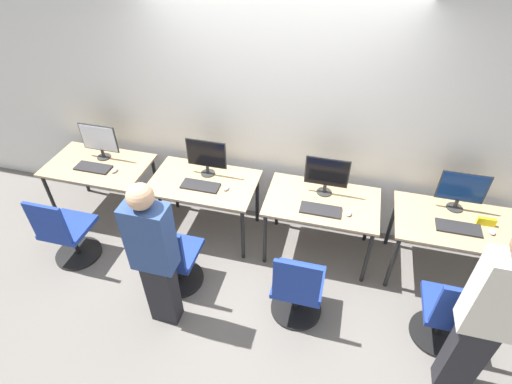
{
  "coord_description": "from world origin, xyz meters",
  "views": [
    {
      "loc": [
        0.74,
        -2.73,
        3.28
      ],
      "look_at": [
        0.0,
        0.14,
        0.86
      ],
      "focal_mm": 28.0,
      "sensor_mm": 36.0,
      "label": 1
    }
  ],
  "objects": [
    {
      "name": "mouse_right",
      "position": [
        0.89,
        0.21,
        0.73
      ],
      "size": [
        0.06,
        0.09,
        0.03
      ],
      "color": "silver",
      "rests_on": "desk_right"
    },
    {
      "name": "desk_left",
      "position": [
        -0.63,
        0.35,
        0.64
      ],
      "size": [
        1.12,
        0.7,
        0.71
      ],
      "color": "tan",
      "rests_on": "ground_plane"
    },
    {
      "name": "desk_far_left",
      "position": [
        -1.88,
        0.35,
        0.64
      ],
      "size": [
        1.12,
        0.7,
        0.71
      ],
      "color": "tan",
      "rests_on": "ground_plane"
    },
    {
      "name": "monitor_right",
      "position": [
        0.63,
        0.49,
        0.94
      ],
      "size": [
        0.43,
        0.15,
        0.42
      ],
      "color": "#2D2D2D",
      "rests_on": "desk_right"
    },
    {
      "name": "mouse_far_left",
      "position": [
        -1.63,
        0.27,
        0.73
      ],
      "size": [
        0.06,
        0.09,
        0.03
      ],
      "color": "silver",
      "rests_on": "desk_far_left"
    },
    {
      "name": "placard_far_right",
      "position": [
        2.13,
        0.38,
        0.75
      ],
      "size": [
        0.16,
        0.03,
        0.08
      ],
      "color": "yellow",
      "rests_on": "desk_far_right"
    },
    {
      "name": "monitor_left",
      "position": [
        -0.63,
        0.49,
        0.94
      ],
      "size": [
        0.43,
        0.15,
        0.42
      ],
      "color": "#2D2D2D",
      "rests_on": "desk_left"
    },
    {
      "name": "wall_back",
      "position": [
        0.0,
        0.82,
        1.4
      ],
      "size": [
        12.0,
        0.05,
        2.8
      ],
      "color": "silver",
      "rests_on": "ground_plane"
    },
    {
      "name": "office_chair_left",
      "position": [
        -0.66,
        -0.46,
        0.36
      ],
      "size": [
        0.48,
        0.48,
        0.88
      ],
      "color": "black",
      "rests_on": "ground_plane"
    },
    {
      "name": "keyboard_far_left",
      "position": [
        -1.88,
        0.27,
        0.72
      ],
      "size": [
        0.4,
        0.17,
        0.02
      ],
      "color": "#262628",
      "rests_on": "desk_far_left"
    },
    {
      "name": "ground_plane",
      "position": [
        0.0,
        0.0,
        0.0
      ],
      "size": [
        20.0,
        20.0,
        0.0
      ],
      "primitive_type": "plane",
      "color": "slate"
    },
    {
      "name": "desk_far_right",
      "position": [
        1.88,
        0.35,
        0.64
      ],
      "size": [
        1.12,
        0.7,
        0.71
      ],
      "color": "tan",
      "rests_on": "ground_plane"
    },
    {
      "name": "monitor_far_left",
      "position": [
        -1.88,
        0.49,
        0.94
      ],
      "size": [
        0.43,
        0.15,
        0.42
      ],
      "color": "#2D2D2D",
      "rests_on": "desk_far_left"
    },
    {
      "name": "person_left",
      "position": [
        -0.61,
        -0.82,
        0.85
      ],
      "size": [
        0.36,
        0.21,
        1.56
      ],
      "color": "#232328",
      "rests_on": "ground_plane"
    },
    {
      "name": "keyboard_right",
      "position": [
        0.63,
        0.2,
        0.72
      ],
      "size": [
        0.4,
        0.17,
        0.02
      ],
      "color": "#262628",
      "rests_on": "desk_right"
    },
    {
      "name": "keyboard_left",
      "position": [
        -0.63,
        0.26,
        0.72
      ],
      "size": [
        0.4,
        0.17,
        0.02
      ],
      "color": "#262628",
      "rests_on": "desk_left"
    },
    {
      "name": "desk_right",
      "position": [
        0.63,
        0.35,
        0.64
      ],
      "size": [
        1.12,
        0.7,
        0.71
      ],
      "color": "tan",
      "rests_on": "ground_plane"
    },
    {
      "name": "person_far_right",
      "position": [
        1.88,
        -0.82,
        0.94
      ],
      "size": [
        0.36,
        0.22,
        1.71
      ],
      "color": "#232328",
      "rests_on": "ground_plane"
    },
    {
      "name": "keyboard_far_right",
      "position": [
        1.88,
        0.27,
        0.72
      ],
      "size": [
        0.4,
        0.17,
        0.02
      ],
      "color": "#262628",
      "rests_on": "desk_far_right"
    },
    {
      "name": "office_chair_far_left",
      "position": [
        -1.87,
        -0.41,
        0.36
      ],
      "size": [
        0.48,
        0.48,
        0.88
      ],
      "color": "black",
      "rests_on": "ground_plane"
    },
    {
      "name": "mouse_far_right",
      "position": [
        2.17,
        0.29,
        0.73
      ],
      "size": [
        0.06,
        0.09,
        0.03
      ],
      "color": "silver",
      "rests_on": "desk_far_right"
    },
    {
      "name": "office_chair_right",
      "position": [
        0.55,
        -0.51,
        0.36
      ],
      "size": [
        0.48,
        0.48,
        0.88
      ],
      "color": "black",
      "rests_on": "ground_plane"
    },
    {
      "name": "monitor_far_right",
      "position": [
        1.88,
        0.56,
        0.94
      ],
      "size": [
        0.43,
        0.15,
        0.42
      ],
      "color": "#2D2D2D",
      "rests_on": "desk_far_right"
    },
    {
      "name": "mouse_left",
      "position": [
        -0.36,
        0.29,
        0.73
      ],
      "size": [
        0.06,
        0.09,
        0.03
      ],
      "color": "silver",
      "rests_on": "desk_left"
    },
    {
      "name": "office_chair_far_right",
      "position": [
        1.83,
        -0.46,
        0.36
      ],
      "size": [
        0.48,
        0.48,
        0.88
      ],
      "color": "black",
      "rests_on": "ground_plane"
    }
  ]
}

